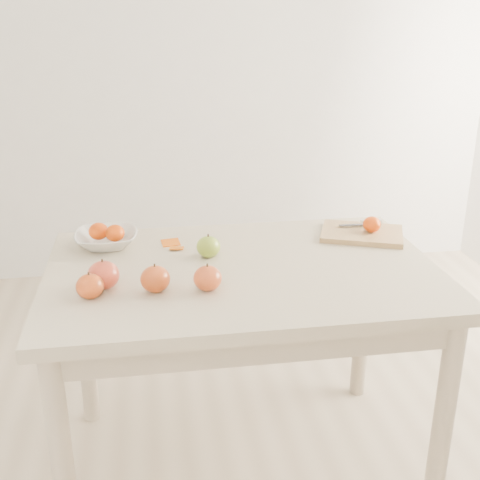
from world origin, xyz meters
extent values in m
plane|color=#C6B293|center=(0.00, 0.00, 0.00)|extent=(3.50, 3.50, 0.00)
plane|color=white|center=(0.00, 1.75, 1.35)|extent=(3.50, 0.00, 3.50)
cube|color=#C3B293|center=(0.00, 0.00, 0.73)|extent=(1.20, 0.80, 0.04)
cylinder|color=#BCAA8E|center=(-0.54, 0.34, 0.35)|extent=(0.06, 0.06, 0.71)
cylinder|color=#BCAA8E|center=(0.54, 0.34, 0.35)|extent=(0.06, 0.06, 0.71)
cylinder|color=#BCAA8E|center=(-0.54, -0.34, 0.35)|extent=(0.06, 0.06, 0.71)
cylinder|color=#BCAA8E|center=(0.54, -0.34, 0.35)|extent=(0.06, 0.06, 0.71)
cube|color=tan|center=(0.46, 0.20, 0.76)|extent=(0.33, 0.29, 0.02)
ellipsoid|color=#E94808|center=(0.49, 0.19, 0.80)|extent=(0.06, 0.06, 0.05)
imported|color=silver|center=(-0.42, 0.24, 0.78)|extent=(0.21, 0.21, 0.05)
ellipsoid|color=#C94907|center=(-0.45, 0.25, 0.80)|extent=(0.07, 0.07, 0.06)
ellipsoid|color=#DC4907|center=(-0.39, 0.23, 0.80)|extent=(0.06, 0.06, 0.06)
cube|color=#D35A0E|center=(-0.21, 0.23, 0.75)|extent=(0.07, 0.05, 0.01)
cube|color=#C35B0D|center=(-0.19, 0.18, 0.75)|extent=(0.05, 0.04, 0.01)
cube|color=silver|center=(0.52, 0.28, 0.78)|extent=(0.08, 0.02, 0.01)
cube|color=#3A3C42|center=(0.44, 0.25, 0.78)|extent=(0.10, 0.02, 0.00)
ellipsoid|color=#5D8817|center=(-0.09, 0.10, 0.78)|extent=(0.08, 0.08, 0.07)
ellipsoid|color=#A11C0E|center=(-0.12, -0.15, 0.79)|extent=(0.08, 0.08, 0.07)
ellipsoid|color=maroon|center=(-0.41, -0.09, 0.79)|extent=(0.09, 0.09, 0.08)
ellipsoid|color=maroon|center=(-0.45, -0.15, 0.78)|extent=(0.08, 0.08, 0.07)
ellipsoid|color=maroon|center=(-0.27, -0.13, 0.79)|extent=(0.08, 0.08, 0.08)
camera|label=1|loc=(-0.27, -1.68, 1.49)|focal=45.00mm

